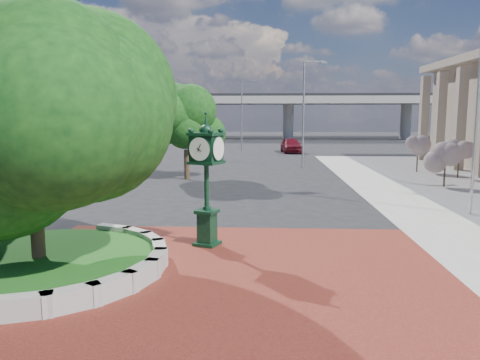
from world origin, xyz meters
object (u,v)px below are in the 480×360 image
at_px(flagpole_a, 479,80).
at_px(street_lamp_near, 306,106).
at_px(parked_car, 291,145).
at_px(post_clock, 207,175).
at_px(street_lamp_far, 243,110).

distance_m(flagpole_a, street_lamp_near, 17.91).
xyz_separation_m(parked_car, street_lamp_near, (0.30, -14.64, 4.01)).
bearing_deg(post_clock, flagpole_a, 26.79).
relative_size(street_lamp_near, street_lamp_far, 1.03).
height_order(flagpole_a, street_lamp_far, flagpole_a).
distance_m(post_clock, street_lamp_near, 23.00).
bearing_deg(parked_car, street_lamp_far, 149.14).
bearing_deg(post_clock, street_lamp_near, 77.47).
xyz_separation_m(parked_car, flagpole_a, (5.81, -31.67, 4.72)).
bearing_deg(street_lamp_far, parked_car, -25.17).
relative_size(parked_car, street_lamp_far, 0.61).
bearing_deg(flagpole_a, street_lamp_far, 108.09).
height_order(parked_car, street_lamp_near, street_lamp_near).
xyz_separation_m(post_clock, flagpole_a, (10.46, 5.28, 3.24)).
distance_m(flagpole_a, street_lamp_far, 35.98).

